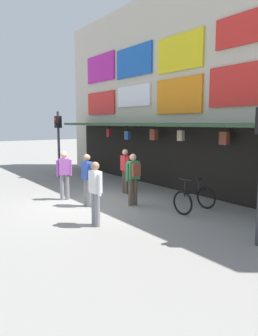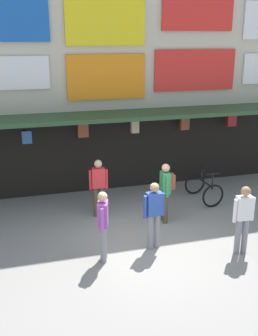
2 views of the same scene
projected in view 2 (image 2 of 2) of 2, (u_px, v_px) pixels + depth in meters
ground_plane at (143, 246)px, 9.61m from camera, size 80.00×80.00×0.00m
shopfront at (102, 66)px, 12.51m from camera, size 18.00×2.60×8.00m
bicycle_parked at (204, 188)px, 12.16m from camera, size 0.81×1.22×1.05m
pedestrian_in_black at (154, 212)px, 9.24m from camera, size 0.53×0.25×1.68m
pedestrian_in_red at (166, 188)px, 10.57m from camera, size 0.37×0.53×1.68m
pedestrian_in_blue at (243, 216)px, 9.02m from camera, size 0.53×0.23×1.68m
pedestrian_in_white at (99, 185)px, 10.92m from camera, size 0.53×0.25×1.68m
pedestrian_in_yellow at (103, 223)px, 8.72m from camera, size 0.32×0.51×1.68m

